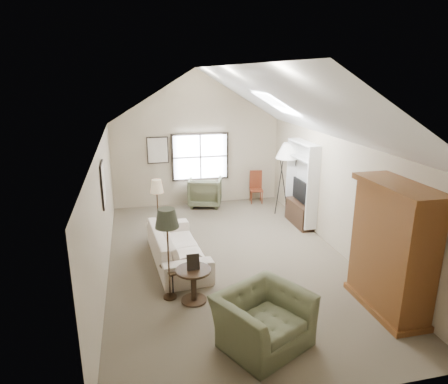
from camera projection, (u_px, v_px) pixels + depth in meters
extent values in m
cube|color=brown|center=(228.00, 259.00, 8.61)|extent=(5.00, 8.00, 0.01)
cube|color=tan|center=(197.00, 163.00, 11.98)|extent=(5.00, 0.01, 2.50)
cube|color=tan|center=(312.00, 314.00, 4.51)|extent=(5.00, 0.01, 2.50)
cube|color=tan|center=(103.00, 214.00, 7.70)|extent=(0.01, 8.00, 2.50)
cube|color=tan|center=(338.00, 196.00, 8.79)|extent=(0.01, 8.00, 2.50)
cube|color=black|center=(200.00, 157.00, 11.90)|extent=(1.72, 0.08, 1.42)
cube|color=black|center=(103.00, 185.00, 7.85)|extent=(0.68, 0.04, 0.88)
cube|color=black|center=(158.00, 150.00, 11.57)|extent=(0.62, 0.04, 0.78)
cube|color=brown|center=(392.00, 249.00, 6.52)|extent=(0.60, 1.50, 2.20)
cube|color=white|center=(302.00, 182.00, 10.27)|extent=(0.32, 1.30, 2.10)
cube|color=#382316|center=(299.00, 213.00, 10.51)|extent=(0.34, 1.18, 0.60)
cube|color=black|center=(301.00, 191.00, 10.34)|extent=(0.05, 0.90, 0.55)
imported|color=white|center=(177.00, 246.00, 8.41)|extent=(1.15, 2.53, 0.72)
imported|color=#5A5C40|center=(263.00, 320.00, 5.82)|extent=(1.60, 1.53, 0.81)
imported|color=#565B3F|center=(205.00, 191.00, 11.97)|extent=(1.17, 1.19, 0.88)
cube|color=#362616|center=(186.00, 274.00, 7.52)|extent=(0.96, 0.73, 0.43)
imported|color=#362016|center=(185.00, 263.00, 7.45)|extent=(0.26, 0.26, 0.05)
cylinder|color=#332415|center=(194.00, 285.00, 6.95)|extent=(0.66, 0.66, 0.62)
cube|color=maroon|center=(256.00, 187.00, 12.22)|extent=(0.44, 0.44, 0.98)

